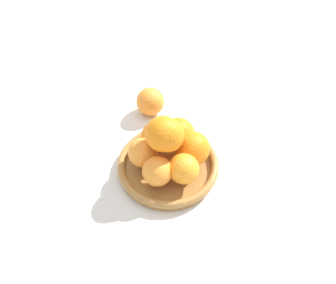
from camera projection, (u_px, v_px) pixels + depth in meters
ground_plane at (168, 169)px, 0.83m from camera, size 4.00×4.00×0.00m
fruit_bowl at (168, 165)px, 0.82m from camera, size 0.25×0.25×0.03m
orange_pile at (169, 146)px, 0.77m from camera, size 0.20×0.19×0.14m
stray_orange at (150, 102)px, 0.94m from camera, size 0.08×0.08×0.08m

